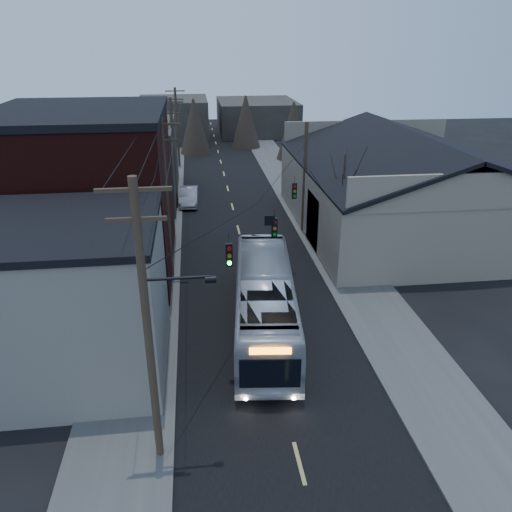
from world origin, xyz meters
The scene contains 14 objects.
ground centered at (0.00, 0.00, 0.00)m, with size 160.00×160.00×0.00m, color black.
road_surface centered at (0.00, 30.00, 0.01)m, with size 9.00×110.00×0.02m, color black.
sidewalk_left centered at (-6.50, 30.00, 0.06)m, with size 4.00×110.00×0.12m, color #474744.
sidewalk_right centered at (6.50, 30.00, 0.06)m, with size 4.00×110.00×0.12m, color #474744.
building_clapboard centered at (-9.00, 9.00, 3.50)m, with size 8.00×8.00×7.00m, color gray.
building_brick centered at (-10.00, 20.00, 5.00)m, with size 10.00×12.00×10.00m, color black.
building_left_far centered at (-9.50, 36.00, 3.50)m, with size 9.00×14.00×7.00m, color #2E2A25.
warehouse centered at (13.00, 25.00, 2.70)m, with size 16.16×20.60×7.73m.
building_far_left centered at (-6.00, 65.00, 3.00)m, with size 10.00×12.00×6.00m, color #2E2A25.
building_far_right centered at (7.00, 70.00, 2.50)m, with size 12.00×14.00×5.00m, color #2E2A25.
bare_tree centered at (6.50, 20.00, 3.60)m, with size 0.40×0.40×7.20m, color black.
utility_lines centered at (-3.11, 24.14, 4.95)m, with size 11.24×45.28×10.50m.
bus centered at (0.00, 11.01, 1.71)m, with size 2.87×12.25×3.41m, color #ABB0B8.
parked_car centered at (-3.90, 33.22, 0.76)m, with size 1.61×4.61×1.52m, color #999BA0.
Camera 1 is at (-3.22, -11.18, 14.10)m, focal length 35.00 mm.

